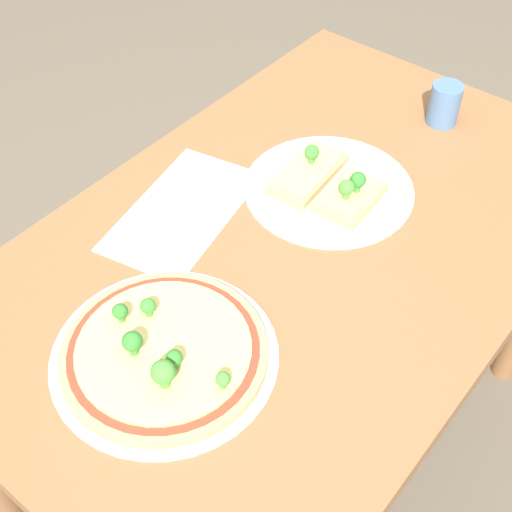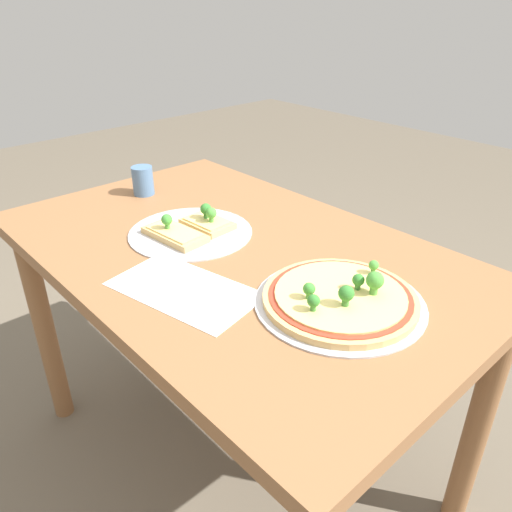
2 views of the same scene
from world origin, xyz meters
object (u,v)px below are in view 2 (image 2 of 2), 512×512
(pizza_tray_whole, at_px, (341,298))
(dining_table, at_px, (233,284))
(drinking_cup, at_px, (143,181))
(pizza_tray_slice, at_px, (191,229))

(pizza_tray_whole, bearing_deg, dining_table, -179.68)
(dining_table, height_order, drinking_cup, drinking_cup)
(pizza_tray_whole, xyz_separation_m, drinking_cup, (-0.78, 0.03, 0.03))
(dining_table, distance_m, drinking_cup, 0.47)
(pizza_tray_whole, bearing_deg, pizza_tray_slice, -176.19)
(pizza_tray_slice, height_order, drinking_cup, drinking_cup)
(dining_table, relative_size, pizza_tray_whole, 3.58)
(dining_table, bearing_deg, pizza_tray_whole, 0.32)
(dining_table, xyz_separation_m, pizza_tray_whole, (0.33, 0.00, 0.12))
(pizza_tray_whole, xyz_separation_m, pizza_tray_slice, (-0.46, -0.03, -0.00))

